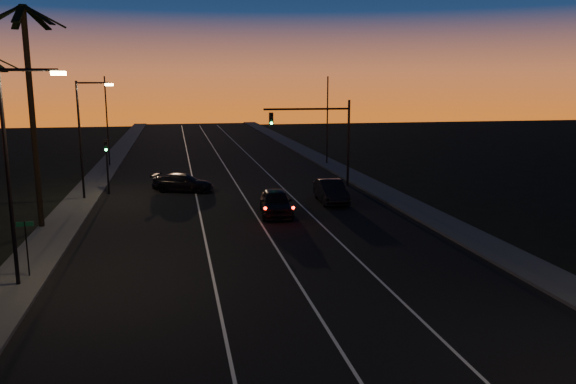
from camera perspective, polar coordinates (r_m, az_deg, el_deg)
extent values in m
cube|color=black|center=(35.16, -3.90, -2.72)|extent=(20.00, 170.00, 0.01)
cube|color=#3E3E3B|center=(35.52, -22.15, -3.26)|extent=(2.40, 170.00, 0.16)
cube|color=#3E3E3B|center=(38.20, 13.00, -1.76)|extent=(2.40, 170.00, 0.16)
cube|color=silver|center=(34.91, -8.80, -2.91)|extent=(0.12, 160.00, 0.01)
cube|color=silver|center=(35.23, -3.10, -2.67)|extent=(0.12, 160.00, 0.01)
cube|color=silver|center=(35.88, 2.45, -2.41)|extent=(0.12, 160.00, 0.01)
cylinder|color=black|center=(34.82, -24.51, 6.59)|extent=(0.32, 0.32, 12.50)
cube|color=black|center=(34.98, -23.48, 16.04)|extent=(2.18, 0.92, 1.18)
cube|color=black|center=(35.79, -24.20, 15.85)|extent=(1.25, 2.12, 1.18)
cube|color=black|center=(35.96, -25.69, 15.71)|extent=(1.34, 2.09, 1.18)
cube|color=black|center=(35.39, -26.89, 15.70)|extent=(2.18, 0.82, 1.18)
cube|color=black|center=(34.47, -26.91, 15.86)|extent=(1.90, 1.69, 1.18)
cube|color=black|center=(33.91, -25.66, 16.06)|extent=(0.45, 2.16, 1.18)
cube|color=black|center=(34.14, -24.11, 16.14)|extent=(1.95, 1.61, 1.18)
cylinder|color=black|center=(25.06, -26.53, 1.02)|extent=(0.16, 0.16, 9.00)
cylinder|color=black|center=(24.50, -24.89, 11.20)|extent=(2.20, 0.12, 0.12)
cube|color=#FFBA66|center=(24.28, -22.29, 11.10)|extent=(0.55, 0.26, 0.16)
cylinder|color=black|center=(42.59, -20.35, 4.82)|extent=(0.16, 0.16, 8.50)
cylinder|color=black|center=(42.23, -19.23, 10.43)|extent=(2.20, 0.12, 0.12)
cube|color=#FFBA66|center=(42.10, -17.71, 10.35)|extent=(0.55, 0.26, 0.16)
cylinder|color=black|center=(26.63, -24.97, -5.38)|extent=(0.06, 0.06, 2.60)
cube|color=#0D522D|center=(26.35, -25.18, -2.98)|extent=(0.70, 0.03, 0.20)
cylinder|color=black|center=(46.28, 6.15, 4.96)|extent=(0.20, 0.20, 7.00)
cylinder|color=black|center=(45.14, 1.94, 8.42)|extent=(7.00, 0.16, 0.16)
cube|color=black|center=(44.60, -1.73, 7.43)|extent=(0.32, 0.28, 1.00)
sphere|color=black|center=(44.41, -1.69, 7.83)|extent=(0.20, 0.20, 0.20)
sphere|color=black|center=(44.43, -1.69, 7.42)|extent=(0.20, 0.20, 0.20)
sphere|color=#14FF59|center=(44.45, -1.69, 7.00)|extent=(0.20, 0.20, 0.20)
cylinder|color=black|center=(44.61, -17.88, 2.44)|extent=(0.14, 0.14, 4.20)
cube|color=black|center=(44.41, -18.00, 4.49)|extent=(0.28, 0.25, 0.90)
sphere|color=black|center=(44.23, -18.04, 4.82)|extent=(0.18, 0.18, 0.18)
sphere|color=black|center=(44.26, -18.02, 4.46)|extent=(0.18, 0.18, 0.18)
sphere|color=#14FF59|center=(44.29, -18.00, 4.10)|extent=(0.18, 0.18, 0.18)
cylinder|color=black|center=(59.37, -17.91, 6.79)|extent=(0.14, 0.14, 9.00)
cylinder|color=black|center=(58.08, 4.01, 7.21)|extent=(0.14, 0.14, 9.00)
imported|color=black|center=(35.91, -1.24, -1.05)|extent=(2.45, 5.02, 1.65)
sphere|color=#FF0F05|center=(32.99, -2.31, -1.67)|extent=(0.18, 0.18, 0.18)
sphere|color=#FF0F05|center=(33.12, 0.54, -1.61)|extent=(0.18, 0.18, 0.18)
imported|color=black|center=(39.83, 4.37, 0.08)|extent=(1.89, 4.87, 1.58)
imported|color=black|center=(44.45, -10.62, 0.94)|extent=(5.14, 3.49, 1.38)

